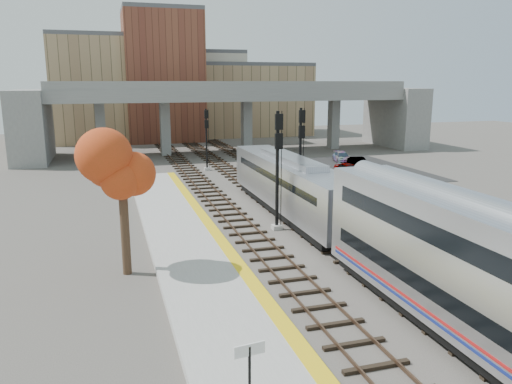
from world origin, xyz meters
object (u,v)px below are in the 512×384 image
object	(u,v)px
car_c	(342,157)
car_a	(349,170)
signal_mast_far	(207,141)
tree	(121,167)
car_b	(358,163)
locomotive	(291,184)
signal_mast_near	(278,170)
signal_mast_mid	(300,156)

from	to	relation	value
car_c	car_a	bearing A→B (deg)	-99.62
signal_mast_far	tree	bearing A→B (deg)	-109.14
tree	car_b	world-z (taller)	tree
locomotive	car_a	size ratio (longest dim) A/B	4.83
signal_mast_far	car_a	distance (m)	15.41
car_a	car_c	size ratio (longest dim) A/B	0.95
car_a	signal_mast_far	bearing A→B (deg)	144.37
signal_mast_far	car_a	world-z (taller)	signal_mast_far
locomotive	car_a	bearing A→B (deg)	48.11
car_a	car_b	bearing A→B (deg)	45.94
car_a	car_b	xyz separation A→B (m)	(3.16, 3.89, -0.05)
car_c	signal_mast_near	bearing A→B (deg)	-112.33
locomotive	signal_mast_mid	world-z (taller)	signal_mast_mid
tree	car_a	distance (m)	31.00
signal_mast_near	signal_mast_far	world-z (taller)	signal_mast_near
tree	car_a	size ratio (longest dim) A/B	1.87
signal_mast_far	car_b	distance (m)	16.89
car_a	car_c	distance (m)	9.04
car_a	locomotive	bearing A→B (deg)	-136.89
signal_mast_near	tree	xyz separation A→B (m)	(-9.77, -5.01, 1.51)
signal_mast_mid	signal_mast_far	size ratio (longest dim) A/B	1.13
signal_mast_near	car_b	world-z (taller)	signal_mast_near
signal_mast_far	tree	world-z (taller)	tree
locomotive	signal_mast_far	bearing A→B (deg)	96.00
locomotive	signal_mast_far	xyz separation A→B (m)	(-2.10, 19.99, 0.94)
signal_mast_far	car_c	size ratio (longest dim) A/B	1.60
car_b	signal_mast_far	bearing A→B (deg)	173.11
car_a	car_b	world-z (taller)	car_a
signal_mast_near	car_a	size ratio (longest dim) A/B	1.96
car_c	tree	bearing A→B (deg)	-119.97
locomotive	signal_mast_mid	distance (m)	4.05
signal_mast_mid	tree	world-z (taller)	signal_mast_mid
tree	car_b	bearing A→B (deg)	43.05
signal_mast_near	car_a	xyz separation A→B (m)	(13.08, 15.40, -3.23)
locomotive	tree	distance (m)	14.75
signal_mast_far	car_c	xyz separation A→B (m)	(16.47, 0.63, -2.58)
tree	car_c	size ratio (longest dim) A/B	1.78
signal_mast_far	car_c	bearing A→B (deg)	2.20
car_a	signal_mast_mid	bearing A→B (deg)	-139.72
signal_mast_near	signal_mast_far	bearing A→B (deg)	90.00
locomotive	car_b	bearing A→B (deg)	48.77
car_c	signal_mast_mid	bearing A→B (deg)	-112.94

